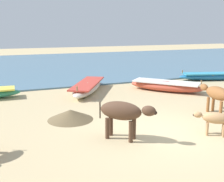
{
  "coord_description": "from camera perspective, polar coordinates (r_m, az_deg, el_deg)",
  "views": [
    {
      "loc": [
        -4.18,
        -6.77,
        3.04
      ],
      "look_at": [
        -0.16,
        3.24,
        0.6
      ],
      "focal_mm": 43.93,
      "sensor_mm": 36.0,
      "label": 1
    }
  ],
  "objects": [
    {
      "name": "cow_second_adult_brown",
      "position": [
        10.69,
        20.96,
        -0.6
      ],
      "size": [
        0.46,
        1.57,
        1.01
      ],
      "rotation": [
        0.0,
        0.0,
        1.58
      ],
      "color": "brown",
      "rests_on": "ground"
    },
    {
      "name": "fishing_boat_0",
      "position": [
        17.92,
        20.81,
        2.92
      ],
      "size": [
        4.69,
        2.16,
        0.63
      ],
      "rotation": [
        0.0,
        0.0,
        2.85
      ],
      "color": "#1E669E",
      "rests_on": "ground"
    },
    {
      "name": "debris_pile_0",
      "position": [
        9.53,
        -8.66,
        -4.89
      ],
      "size": [
        1.75,
        1.75,
        0.35
      ],
      "primitive_type": "cone",
      "rotation": [
        0.0,
        0.0,
        1.69
      ],
      "color": "brown",
      "rests_on": "ground"
    },
    {
      "name": "fishing_boat_4",
      "position": [
        13.54,
        -5.08,
        0.85
      ],
      "size": [
        2.92,
        4.01,
        0.68
      ],
      "rotation": [
        0.0,
        0.0,
        4.18
      ],
      "color": "beige",
      "rests_on": "ground"
    },
    {
      "name": "calf_far_tan",
      "position": [
        8.52,
        20.59,
        -5.46
      ],
      "size": [
        0.93,
        0.82,
        0.69
      ],
      "rotation": [
        0.0,
        0.0,
        2.45
      ],
      "color": "tan",
      "rests_on": "ground"
    },
    {
      "name": "cow_adult_dark",
      "position": [
        7.63,
        2.25,
        -4.48
      ],
      "size": [
        1.4,
        1.38,
        1.09
      ],
      "rotation": [
        0.0,
        0.0,
        5.51
      ],
      "color": "#4C3323",
      "rests_on": "ground"
    },
    {
      "name": "sea_water",
      "position": [
        24.53,
        -11.96,
        5.45
      ],
      "size": [
        60.0,
        20.0,
        0.08
      ],
      "primitive_type": "cube",
      "color": "slate",
      "rests_on": "ground"
    },
    {
      "name": "fishing_boat_1",
      "position": [
        13.97,
        11.13,
        1.08
      ],
      "size": [
        3.22,
        3.42,
        0.7
      ],
      "rotation": [
        0.0,
        0.0,
        5.45
      ],
      "color": "#B74733",
      "rests_on": "ground"
    },
    {
      "name": "ground",
      "position": [
        8.51,
        9.26,
        -8.35
      ],
      "size": [
        80.0,
        80.0,
        0.0
      ],
      "primitive_type": "plane",
      "color": "tan"
    }
  ]
}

